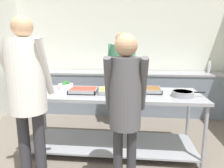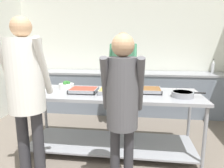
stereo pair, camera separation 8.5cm
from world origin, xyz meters
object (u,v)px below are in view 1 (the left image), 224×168
at_px(serving_tray_greens, 113,91).
at_px(sauce_pan, 183,94).
at_px(serving_tray_vegetables, 84,91).
at_px(cook_behind_counter, 121,71).
at_px(water_bottle, 209,66).
at_px(serving_tray_roast, 145,90).
at_px(broccoli_bowl, 66,85).
at_px(guest_serving_left, 125,99).
at_px(guest_serving_right, 27,85).
at_px(plate_stack, 43,89).

distance_m(serving_tray_greens, sauce_pan, 0.91).
height_order(serving_tray_vegetables, serving_tray_greens, same).
height_order(cook_behind_counter, water_bottle, cook_behind_counter).
xyz_separation_m(serving_tray_vegetables, serving_tray_roast, (0.84, 0.13, 0.00)).
bearing_deg(serving_tray_roast, broccoli_bowl, 174.55).
xyz_separation_m(guest_serving_left, cook_behind_counter, (-0.13, 1.68, 0.05)).
relative_size(serving_tray_greens, guest_serving_left, 0.23).
bearing_deg(cook_behind_counter, guest_serving_right, -119.10).
bearing_deg(guest_serving_left, sauce_pan, 44.99).
distance_m(broccoli_bowl, guest_serving_left, 1.40).
bearing_deg(water_bottle, sauce_pan, -117.80).
height_order(plate_stack, broccoli_bowl, broccoli_bowl).
relative_size(sauce_pan, guest_serving_right, 0.23).
bearing_deg(plate_stack, serving_tray_greens, -4.19).
xyz_separation_m(guest_serving_left, guest_serving_right, (-1.02, 0.08, 0.10)).
distance_m(broccoli_bowl, guest_serving_right, 0.98).
bearing_deg(broccoli_bowl, serving_tray_roast, -5.45).
bearing_deg(broccoli_bowl, sauce_pan, -11.45).
bearing_deg(serving_tray_vegetables, cook_behind_counter, 61.78).
bearing_deg(serving_tray_roast, cook_behind_counter, 116.08).
bearing_deg(plate_stack, serving_tray_roast, 2.14).
bearing_deg(serving_tray_vegetables, guest_serving_right, -120.16).
distance_m(serving_tray_vegetables, guest_serving_left, 1.01).
bearing_deg(plate_stack, serving_tray_vegetables, -6.55).
xyz_separation_m(plate_stack, serving_tray_roast, (1.46, 0.05, 0.01)).
bearing_deg(serving_tray_vegetables, plate_stack, 173.45).
bearing_deg(guest_serving_right, sauce_pan, 19.83).
bearing_deg(serving_tray_vegetables, serving_tray_roast, 8.44).
height_order(plate_stack, serving_tray_roast, serving_tray_roast).
height_order(guest_serving_left, cook_behind_counter, cook_behind_counter).
xyz_separation_m(serving_tray_greens, guest_serving_right, (-0.82, -0.71, 0.22)).
xyz_separation_m(broccoli_bowl, serving_tray_greens, (0.74, -0.24, -0.02)).
distance_m(serving_tray_vegetables, serving_tray_greens, 0.40).
bearing_deg(guest_serving_right, serving_tray_vegetables, 59.84).
distance_m(plate_stack, cook_behind_counter, 1.37).
xyz_separation_m(broccoli_bowl, water_bottle, (2.64, 1.56, 0.15)).
relative_size(guest_serving_left, guest_serving_right, 0.90).
height_order(guest_serving_left, guest_serving_right, guest_serving_right).
relative_size(serving_tray_roast, cook_behind_counter, 0.25).
xyz_separation_m(serving_tray_greens, sauce_pan, (0.90, -0.09, 0.01)).
xyz_separation_m(plate_stack, guest_serving_right, (0.20, -0.79, 0.22)).
height_order(guest_serving_right, cook_behind_counter, guest_serving_right).
relative_size(serving_tray_vegetables, serving_tray_roast, 0.85).
bearing_deg(serving_tray_greens, cook_behind_counter, 85.59).
height_order(serving_tray_roast, sauce_pan, sauce_pan).
distance_m(serving_tray_roast, cook_behind_counter, 0.86).
bearing_deg(guest_serving_right, serving_tray_greens, 40.94).
bearing_deg(sauce_pan, water_bottle, 62.20).
height_order(serving_tray_greens, sauce_pan, sauce_pan).
bearing_deg(serving_tray_greens, plate_stack, 175.81).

